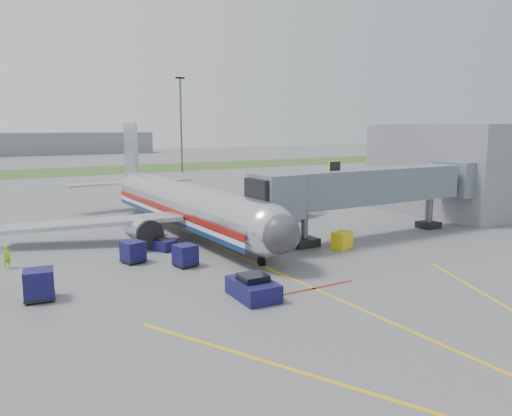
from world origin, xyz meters
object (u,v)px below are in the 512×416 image
airliner (186,204)px  ramp_worker (7,256)px  pushback_tug (253,288)px  belt_loader (157,243)px

airliner → ramp_worker: size_ratio=21.30×
pushback_tug → belt_loader: 14.09m
pushback_tug → ramp_worker: ramp_worker is taller
airliner → belt_loader: (-4.58, -4.67, -2.16)m
airliner → belt_loader: airliner is taller
belt_loader → ramp_worker: (-10.80, -0.00, 0.35)m
airliner → pushback_tug: airliner is taller
airliner → pushback_tug: bearing=-102.1°
belt_loader → ramp_worker: 10.80m
belt_loader → ramp_worker: belt_loader is taller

